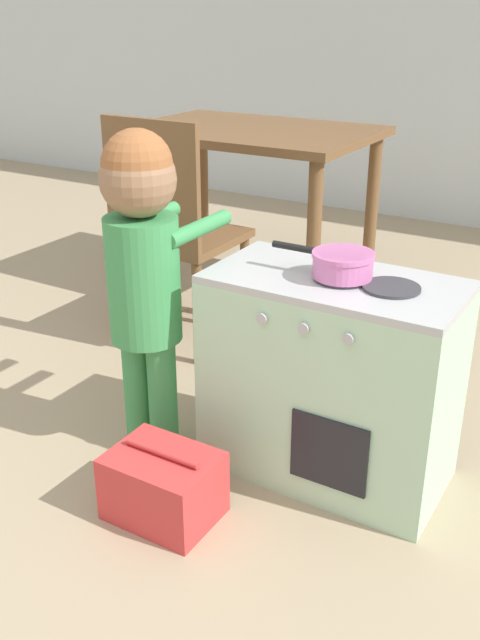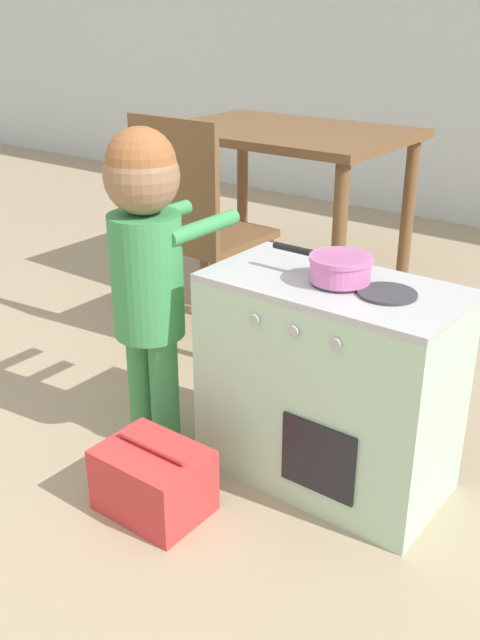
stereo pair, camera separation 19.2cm
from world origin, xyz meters
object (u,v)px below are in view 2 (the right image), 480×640
object	(u,v)px
child_figure	(147,250)
toy_pot	(339,266)
dining_chair_near	(196,227)
dining_table	(285,154)
toy_basket	(153,480)
play_kitchen	(328,383)

from	to	relation	value
child_figure	toy_pot	bearing A→B (deg)	18.29
dining_chair_near	toy_pot	bearing A→B (deg)	-27.91
dining_table	toy_basket	bearing A→B (deg)	-67.55
toy_basket	dining_table	size ratio (longest dim) A/B	0.26
dining_chair_near	child_figure	bearing A→B (deg)	-59.98
toy_basket	dining_chair_near	distance (m)	1.09
toy_basket	dining_table	distance (m)	1.72
toy_basket	dining_chair_near	world-z (taller)	dining_chair_near
dining_table	dining_chair_near	bearing A→B (deg)	-85.07
dining_table	play_kitchen	bearing A→B (deg)	-51.14
play_kitchen	child_figure	bearing A→B (deg)	-161.31
toy_basket	dining_chair_near	size ratio (longest dim) A/B	0.31
toy_basket	play_kitchen	bearing A→B (deg)	55.51
child_figure	toy_basket	world-z (taller)	child_figure
play_kitchen	dining_table	world-z (taller)	dining_table
play_kitchen	toy_pot	bearing A→B (deg)	2.14
toy_pot	child_figure	xyz separation A→B (m)	(-0.50, -0.16, -0.02)
play_kitchen	child_figure	world-z (taller)	child_figure
play_kitchen	toy_pot	size ratio (longest dim) A/B	2.35
play_kitchen	toy_pot	world-z (taller)	toy_pot
play_kitchen	dining_table	distance (m)	1.47
toy_pot	dining_table	world-z (taller)	dining_table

